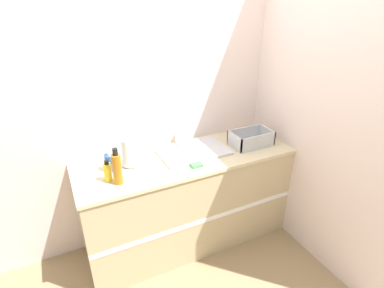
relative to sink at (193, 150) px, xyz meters
The scene contains 11 objects.
ground_plane 0.97m from the sink, 102.38° to the right, with size 12.00×12.00×0.00m, color #937A56.
wall_back 0.49m from the sink, 105.92° to the left, with size 4.21×0.06×2.60m.
wall_right 0.95m from the sink, ahead, with size 0.06×2.60×2.60m.
counter_cabinet 0.47m from the sink, 144.30° to the right, with size 1.83×0.63×0.88m.
sink is the anchor object (origin of this frame).
paper_towel_roll 0.55m from the sink, behind, with size 0.12×0.12×0.23m.
dish_rack 0.54m from the sink, 11.65° to the right, with size 0.36×0.22×0.13m.
bottle_yellow 0.76m from the sink, 169.06° to the right, with size 0.06×0.06×0.17m.
bottle_amber 0.73m from the sink, 163.01° to the right, with size 0.07×0.07×0.28m.
bottle_blue 0.70m from the sink, behind, with size 0.08×0.08×0.16m.
sponge 0.26m from the sink, 109.16° to the right, with size 0.09×0.06×0.02m.
Camera 1 is at (-0.93, -1.69, 2.06)m, focal length 28.00 mm.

